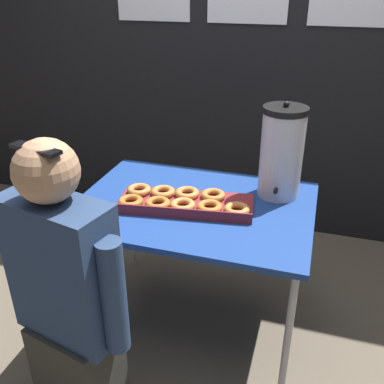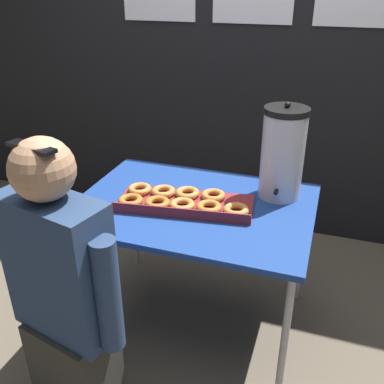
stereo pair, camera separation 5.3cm
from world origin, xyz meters
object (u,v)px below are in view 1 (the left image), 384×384
at_px(coffee_urn, 282,152).
at_px(cell_phone, 86,214).
at_px(donut_box, 182,201).
at_px(person_seated, 68,303).

height_order(coffee_urn, cell_phone, coffee_urn).
height_order(donut_box, coffee_urn, coffee_urn).
xyz_separation_m(donut_box, coffee_urn, (0.42, 0.25, 0.20)).
distance_m(coffee_urn, person_seated, 1.15).
distance_m(coffee_urn, cell_phone, 0.95).
xyz_separation_m(coffee_urn, cell_phone, (-0.80, -0.47, -0.22)).
bearing_deg(person_seated, donut_box, -97.16).
bearing_deg(cell_phone, coffee_urn, 25.70).
distance_m(donut_box, cell_phone, 0.44).
height_order(donut_box, cell_phone, donut_box).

